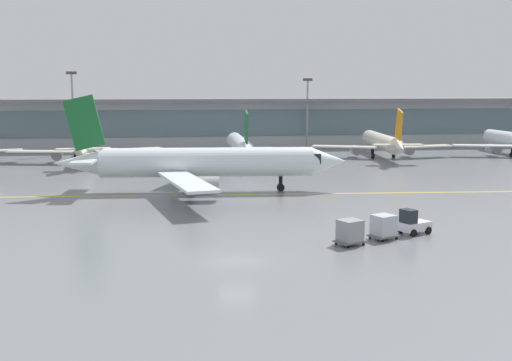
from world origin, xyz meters
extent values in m
plane|color=slate|center=(0.00, 0.00, 0.00)|extent=(400.00, 400.00, 0.00)
cube|color=yellow|center=(-0.41, 26.86, 0.00)|extent=(109.77, 7.86, 0.01)
cube|color=#B2B7BC|center=(0.00, 82.62, 4.50)|extent=(178.09, 8.00, 9.00)
cube|color=slate|center=(0.00, 78.54, 4.95)|extent=(170.96, 0.16, 5.04)
cube|color=slate|center=(0.00, 81.12, 9.30)|extent=(185.21, 11.00, 0.60)
cylinder|color=silver|center=(-17.95, 60.56, 2.67)|extent=(4.27, 18.84, 2.59)
cone|color=silver|center=(-18.94, 71.41, 2.67)|extent=(2.74, 3.32, 2.47)
cube|color=black|center=(-18.75, 69.34, 3.00)|extent=(2.23, 2.51, 0.91)
cone|color=silver|center=(-16.92, 49.19, 2.67)|extent=(2.57, 4.33, 2.21)
cube|color=silver|center=(-24.43, 58.44, 1.96)|extent=(10.95, 4.41, 0.21)
cylinder|color=#999EA3|center=(-22.40, 59.77, 1.24)|extent=(1.84, 2.88, 1.60)
cube|color=silver|center=(-11.20, 59.64, 1.96)|extent=(10.84, 6.15, 0.21)
cylinder|color=#999EA3|center=(-13.43, 60.58, 1.24)|extent=(1.84, 2.88, 1.60)
cube|color=#1472B2|center=(-17.00, 50.01, 6.18)|extent=(0.59, 3.51, 4.89)
cube|color=silver|center=(-18.92, 50.15, 3.06)|extent=(3.97, 2.17, 0.18)
cube|color=silver|center=(-15.12, 50.49, 3.06)|extent=(3.97, 2.17, 0.18)
cylinder|color=black|center=(-18.54, 67.07, 0.69)|extent=(0.34, 0.34, 1.37)
cylinder|color=black|center=(-18.54, 67.07, 0.34)|extent=(0.48, 0.72, 0.69)
cylinder|color=black|center=(-19.56, 58.88, 0.69)|extent=(0.34, 0.34, 1.37)
cylinder|color=black|center=(-19.56, 58.88, 0.34)|extent=(0.48, 0.72, 0.69)
cylinder|color=black|center=(-16.07, 59.20, 0.69)|extent=(0.34, 0.34, 1.37)
cylinder|color=black|center=(-16.07, 59.20, 0.34)|extent=(0.48, 0.72, 0.69)
cylinder|color=silver|center=(6.40, 58.17, 2.67)|extent=(2.80, 18.71, 2.59)
cone|color=silver|center=(6.53, 69.07, 2.67)|extent=(2.50, 3.14, 2.47)
cube|color=black|center=(6.50, 66.99, 3.00)|extent=(2.05, 2.36, 0.91)
cone|color=silver|center=(6.28, 46.75, 2.67)|extent=(2.25, 4.18, 2.21)
cube|color=silver|center=(-0.25, 56.72, 1.96)|extent=(10.94, 5.41, 0.21)
cylinder|color=#999EA3|center=(1.90, 57.84, 1.24)|extent=(1.63, 2.77, 1.60)
cube|color=silver|center=(13.03, 56.57, 1.96)|extent=(10.95, 5.19, 0.21)
cylinder|color=#999EA3|center=(10.90, 57.74, 1.24)|extent=(1.63, 2.77, 1.60)
cube|color=#19662D|center=(6.29, 47.58, 6.18)|extent=(0.31, 3.50, 4.89)
cube|color=silver|center=(4.38, 47.91, 3.06)|extent=(3.84, 1.87, 0.18)
cube|color=silver|center=(8.20, 47.87, 3.06)|extent=(3.84, 1.87, 0.18)
cylinder|color=black|center=(6.48, 64.71, 0.69)|extent=(0.34, 0.34, 1.37)
cylinder|color=black|center=(6.48, 64.71, 0.34)|extent=(0.43, 0.69, 0.69)
cylinder|color=black|center=(4.63, 56.66, 0.69)|extent=(0.34, 0.34, 1.37)
cylinder|color=black|center=(4.63, 56.66, 0.34)|extent=(0.43, 0.69, 0.69)
cylinder|color=black|center=(8.14, 56.63, 0.69)|extent=(0.34, 0.34, 1.37)
cylinder|color=black|center=(8.14, 56.63, 0.34)|extent=(0.43, 0.69, 0.69)
cylinder|color=silver|center=(31.03, 60.74, 2.67)|extent=(4.20, 18.84, 2.59)
cone|color=silver|center=(31.97, 71.59, 2.67)|extent=(2.73, 3.32, 2.47)
cube|color=black|center=(31.79, 69.53, 3.00)|extent=(2.22, 2.50, 0.91)
cone|color=silver|center=(30.04, 49.36, 2.67)|extent=(2.56, 4.33, 2.21)
cube|color=silver|center=(24.28, 59.79, 1.96)|extent=(10.85, 6.11, 0.21)
cylinder|color=#999EA3|center=(26.51, 60.74, 1.24)|extent=(1.83, 2.88, 1.60)
cube|color=silver|center=(37.51, 58.64, 1.96)|extent=(10.96, 4.45, 0.21)
cylinder|color=#999EA3|center=(35.48, 59.97, 1.24)|extent=(1.83, 2.88, 1.60)
cube|color=orange|center=(30.11, 50.19, 6.18)|extent=(0.58, 3.51, 4.89)
cube|color=silver|center=(28.24, 50.66, 3.06)|extent=(3.96, 2.15, 0.18)
cube|color=silver|center=(32.04, 50.33, 3.06)|extent=(3.96, 2.15, 0.18)
cylinder|color=black|center=(31.59, 67.25, 0.69)|extent=(0.34, 0.34, 1.37)
cylinder|color=black|center=(31.59, 67.25, 0.34)|extent=(0.48, 0.72, 0.69)
cylinder|color=black|center=(29.15, 59.37, 0.69)|extent=(0.34, 0.34, 1.37)
cylinder|color=black|center=(29.15, 59.37, 0.34)|extent=(0.48, 0.72, 0.69)
cylinder|color=black|center=(32.64, 59.06, 0.69)|extent=(0.34, 0.34, 1.37)
cylinder|color=black|center=(32.64, 59.06, 0.34)|extent=(0.48, 0.72, 0.69)
cone|color=white|center=(55.08, 71.01, 2.67)|extent=(2.54, 3.17, 2.47)
cube|color=black|center=(55.12, 68.93, 3.00)|extent=(2.08, 2.38, 0.91)
cube|color=white|center=(48.72, 58.43, 1.96)|extent=(10.95, 5.08, 0.21)
cylinder|color=#999EA3|center=(50.83, 59.63, 1.24)|extent=(1.66, 2.78, 1.60)
cylinder|color=black|center=(55.18, 66.65, 0.69)|extent=(0.34, 0.34, 1.37)
cylinder|color=black|center=(55.18, 66.65, 0.34)|extent=(0.44, 0.70, 0.69)
cylinder|color=black|center=(53.60, 58.55, 0.69)|extent=(0.34, 0.34, 1.37)
cylinder|color=black|center=(53.60, 58.55, 0.34)|extent=(0.44, 0.70, 0.69)
cylinder|color=white|center=(-0.41, 28.86, 3.43)|extent=(24.17, 4.96, 3.33)
cone|color=white|center=(13.55, 27.91, 3.43)|extent=(4.21, 3.43, 3.17)
cube|color=black|center=(10.89, 28.09, 3.85)|extent=(3.17, 2.80, 1.17)
cone|color=white|center=(-15.04, 29.86, 3.43)|extent=(5.51, 3.19, 2.83)
cube|color=white|center=(-1.78, 37.50, 2.51)|extent=(7.63, 13.97, 0.27)
cylinder|color=#999EA3|center=(-0.50, 34.67, 1.59)|extent=(3.66, 2.29, 2.06)
cube|color=white|center=(-2.95, 20.49, 2.51)|extent=(5.95, 14.07, 0.27)
cylinder|color=#999EA3|center=(-1.29, 23.13, 1.59)|extent=(3.66, 2.29, 2.06)
cube|color=#19662D|center=(-13.98, 29.79, 7.94)|extent=(4.51, 0.66, 6.28)
cube|color=white|center=(-13.42, 32.21, 3.93)|extent=(2.68, 5.05, 0.24)
cube|color=white|center=(-13.75, 27.32, 3.93)|extent=(2.68, 5.05, 0.24)
cylinder|color=black|center=(7.97, 28.29, 0.88)|extent=(0.43, 0.43, 1.76)
cylinder|color=black|center=(7.97, 28.29, 0.44)|extent=(0.92, 0.60, 0.88)
cylinder|color=black|center=(-2.21, 31.24, 0.88)|extent=(0.43, 0.43, 1.76)
cylinder|color=black|center=(-2.21, 31.24, 0.44)|extent=(0.92, 0.60, 0.88)
cylinder|color=black|center=(-2.52, 26.75, 0.88)|extent=(0.43, 0.43, 1.76)
cylinder|color=black|center=(-2.52, 26.75, 0.44)|extent=(0.92, 0.60, 0.88)
cube|color=silver|center=(15.25, 6.11, 0.65)|extent=(2.95, 2.35, 0.70)
cube|color=#1E2328|center=(14.56, 5.80, 1.55)|extent=(1.33, 1.50, 1.10)
cylinder|color=black|center=(15.73, 7.10, 0.30)|extent=(0.64, 0.45, 0.60)
cylinder|color=black|center=(16.31, 5.83, 0.30)|extent=(0.64, 0.45, 0.60)
cylinder|color=black|center=(14.18, 6.39, 0.30)|extent=(0.64, 0.45, 0.60)
cylinder|color=black|center=(14.76, 5.12, 0.30)|extent=(0.64, 0.45, 0.60)
cube|color=#595B60|center=(12.10, 4.68, 0.28)|extent=(2.57, 2.33, 0.12)
cube|color=#B2B7C1|center=(12.10, 4.68, 1.14)|extent=(2.08, 2.03, 1.60)
cylinder|color=black|center=(12.50, 5.62, 0.11)|extent=(0.24, 0.18, 0.22)
cylinder|color=black|center=(13.08, 4.35, 0.11)|extent=(0.24, 0.18, 0.22)
cylinder|color=black|center=(11.13, 5.00, 0.11)|extent=(0.24, 0.18, 0.22)
cylinder|color=black|center=(11.71, 3.73, 0.11)|extent=(0.24, 0.18, 0.22)
cube|color=#595B60|center=(8.96, 3.24, 0.28)|extent=(2.57, 2.33, 0.12)
cube|color=gray|center=(8.96, 3.24, 1.14)|extent=(2.08, 2.03, 1.60)
cylinder|color=black|center=(9.35, 4.19, 0.11)|extent=(0.24, 0.18, 0.22)
cylinder|color=black|center=(9.93, 2.92, 0.11)|extent=(0.24, 0.18, 0.22)
cylinder|color=black|center=(7.99, 3.57, 0.11)|extent=(0.24, 0.18, 0.22)
cylinder|color=black|center=(8.57, 2.30, 0.11)|extent=(0.24, 0.18, 0.22)
cylinder|color=gray|center=(-21.67, 72.84, 7.03)|extent=(0.36, 0.36, 14.06)
cube|color=#3F3F42|center=(-21.67, 72.84, 14.31)|extent=(1.80, 0.30, 0.50)
cylinder|color=gray|center=(21.44, 76.24, 6.49)|extent=(0.36, 0.36, 12.98)
cube|color=#3F3F42|center=(21.44, 76.24, 13.23)|extent=(1.80, 0.30, 0.50)
camera|label=1|loc=(-4.25, -41.73, 11.95)|focal=43.88mm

